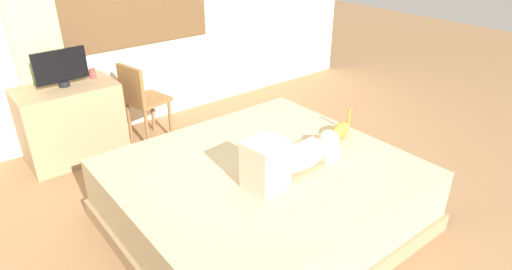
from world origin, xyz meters
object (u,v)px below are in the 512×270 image
Objects in this scene: cat at (339,131)px; tv_monitor at (61,68)px; person_lying at (293,157)px; bed at (262,195)px; cup at (93,74)px; chair_by_desk at (141,97)px; desk at (71,122)px.

tv_monitor reaches higher than cat.
person_lying is at bearing -67.37° from tv_monitor.
cup is (-0.48, 2.05, 0.53)m from bed.
person_lying is 2.31m from cup.
chair_by_desk is at bearing 96.59° from person_lying.
person_lying reaches higher than desk.
tv_monitor is (-0.77, 1.98, 0.67)m from bed.
person_lying reaches higher than cat.
cup reaches higher than bed.
cat is 0.41× the size of chair_by_desk.
tv_monitor is 0.56× the size of chair_by_desk.
cat is at bearing -52.46° from desk.
tv_monitor reaches higher than bed.
tv_monitor is 0.33m from cup.
chair_by_desk reaches higher than person_lying.
person_lying is (0.13, -0.18, 0.37)m from bed.
cup is at bearing 11.69° from tv_monitor.
chair_by_desk is (0.67, -0.15, -0.41)m from tv_monitor.
tv_monitor reaches higher than desk.
tv_monitor is (0.01, -0.00, 0.55)m from desk.
desk is 0.55m from tv_monitor.
cup is (-1.26, 2.09, 0.21)m from cat.
cup is (-0.61, 2.23, 0.16)m from person_lying.
bed is 6.03× the size of cat.
cup is (0.29, 0.06, -0.14)m from tv_monitor.
bed is at bearing 126.19° from person_lying.
cup reaches higher than cat.
cat is at bearing -3.41° from bed.
bed is 2.14m from desk.
cat is (0.78, -0.05, 0.33)m from bed.
bed is 2.23m from tv_monitor.
cat is at bearing -64.83° from chair_by_desk.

